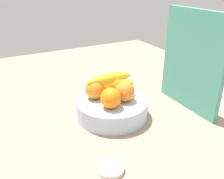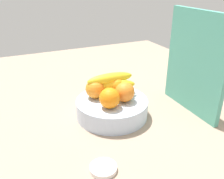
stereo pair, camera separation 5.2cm
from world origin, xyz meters
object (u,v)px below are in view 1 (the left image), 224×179
Objects in this scene: orange_back_left at (95,89)px; banana_bunch at (110,85)px; fruit_bowl at (112,108)px; orange_front_left at (111,98)px; orange_center at (115,86)px; orange_front_right at (125,92)px; cutting_board at (192,62)px; jar_lid at (111,169)px.

orange_back_left is 5.67cm from banana_bunch.
banana_bunch is (-3.27, 0.97, 7.40)cm from fruit_bowl.
orange_front_left is 1.00× the size of orange_center.
orange_front_right is at bearing 106.81° from orange_front_left.
orange_front_left is 1.00× the size of orange_front_right.
cutting_board is 48.30cm from jar_lid.
cutting_board is (11.40, 33.16, 8.19)cm from orange_back_left.
jar_lid is (16.46, -41.95, -17.39)cm from cutting_board.
fruit_bowl is 3.69× the size of orange_back_left.
orange_back_left is 0.39× the size of banana_bunch.
orange_front_right is at bearing 50.55° from orange_back_left.
fruit_bowl is 8.14cm from banana_bunch.
banana_bunch is (-7.80, 3.91, 0.79)cm from orange_front_left.
orange_front_left and orange_center have the same top height.
orange_back_left is at bearing -95.08° from orange_center.
orange_back_left is 30.62cm from jar_lid.
orange_center is (-3.43, 3.18, 6.61)cm from fruit_bowl.
cutting_board is at bearing 79.36° from orange_front_right.
cutting_board reaches higher than fruit_bowl.
cutting_board is at bearing 67.14° from orange_center.
orange_front_left is at bearing 10.74° from orange_back_left.
orange_front_left is at bearing -93.87° from cutting_board.
cutting_board reaches higher than jar_lid.
cutting_board is at bearing 111.42° from jar_lid.
orange_front_left is 10.04cm from orange_center.
orange_front_right is (2.57, 3.55, 6.61)cm from fruit_bowl.
orange_back_left is (-4.12, -4.58, 6.61)cm from fruit_bowl.
orange_front_right is (-1.96, 6.49, 0.00)cm from orange_front_left.
orange_front_right is 26.75cm from cutting_board.
orange_front_left is at bearing 151.49° from jar_lid.
orange_back_left is 0.19× the size of cutting_board.
orange_front_left is at bearing -26.63° from banana_bunch.
banana_bunch reaches higher than fruit_bowl.
banana_bunch is 32.16cm from jar_lid.
orange_front_right and orange_center have the same top height.
orange_front_right is 1.00× the size of orange_back_left.
orange_center is 1.00× the size of orange_back_left.
cutting_board is at bearing 71.03° from orange_back_left.
banana_bunch reaches higher than orange_center.
jar_lid is at bearing -31.36° from orange_center.
jar_lid is (27.16, -16.55, -9.19)cm from orange_center.
jar_lid is (27.00, -14.34, -9.98)cm from banana_bunch.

